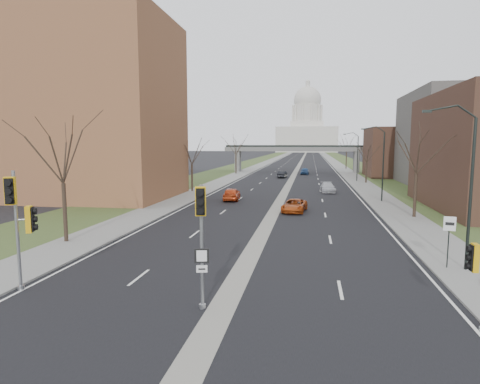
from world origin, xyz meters
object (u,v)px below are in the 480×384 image
(car_left_near, at_px, (232,194))
(car_right_mid, at_px, (328,188))
(car_left_far, at_px, (282,174))
(car_right_far, at_px, (305,171))
(speed_limit_sign, at_px, (449,233))
(signal_pole_median, at_px, (201,225))
(car_right_near, at_px, (294,206))
(signal_pole_left, at_px, (19,213))

(car_left_near, bearing_deg, car_right_mid, -143.85)
(car_left_far, relative_size, car_right_far, 0.92)
(speed_limit_sign, relative_size, car_left_far, 0.68)
(car_left_near, distance_m, car_right_far, 43.75)
(signal_pole_median, height_order, speed_limit_sign, signal_pole_median)
(speed_limit_sign, height_order, car_right_mid, speed_limit_sign)
(car_right_near, xyz_separation_m, car_right_far, (0.27, 50.07, 0.12))
(car_right_near, distance_m, car_right_far, 50.07)
(signal_pole_left, bearing_deg, car_left_near, 61.04)
(car_left_near, distance_m, car_right_mid, 15.47)
(signal_pole_median, distance_m, car_left_near, 32.48)
(speed_limit_sign, bearing_deg, car_right_near, 128.86)
(signal_pole_left, xyz_separation_m, car_right_far, (11.71, 74.19, -2.90))
(speed_limit_sign, bearing_deg, car_right_mid, 109.77)
(signal_pole_left, bearing_deg, car_right_near, 42.35)
(car_right_mid, bearing_deg, car_right_far, 92.81)
(signal_pole_left, distance_m, car_right_far, 75.16)
(speed_limit_sign, relative_size, car_right_near, 0.61)
(car_right_far, bearing_deg, signal_pole_left, -97.66)
(signal_pole_left, xyz_separation_m, car_left_far, (7.44, 64.50, -2.99))
(signal_pole_left, height_order, signal_pole_median, signal_pole_left)
(speed_limit_sign, distance_m, car_left_far, 59.10)
(signal_pole_left, relative_size, car_left_far, 1.36)
(speed_limit_sign, distance_m, car_right_mid, 34.80)
(speed_limit_sign, bearing_deg, car_left_far, 114.19)
(speed_limit_sign, distance_m, car_right_far, 67.91)
(car_right_far, bearing_deg, car_left_far, -112.48)
(signal_pole_left, bearing_deg, car_left_far, 61.14)
(car_left_near, bearing_deg, car_right_far, -105.07)
(speed_limit_sign, height_order, car_right_far, speed_limit_sign)
(car_left_near, relative_size, car_left_far, 1.10)
(signal_pole_left, distance_m, signal_pole_median, 8.75)
(car_left_far, bearing_deg, car_right_near, 101.07)
(signal_pole_left, height_order, car_left_far, signal_pole_left)
(signal_pole_left, relative_size, speed_limit_sign, 1.99)
(car_left_far, height_order, car_right_mid, car_left_far)
(car_right_near, distance_m, car_right_mid, 17.59)
(speed_limit_sign, distance_m, car_right_near, 19.49)
(car_left_near, distance_m, car_left_far, 33.53)
(signal_pole_median, xyz_separation_m, car_left_far, (-1.28, 65.26, -2.92))
(signal_pole_left, height_order, car_right_near, signal_pole_left)
(car_right_far, bearing_deg, car_right_near, -89.00)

